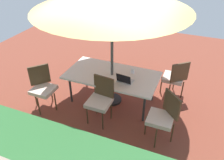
# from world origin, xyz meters

# --- Properties ---
(ground_plane) EXTENTS (10.00, 10.00, 0.02)m
(ground_plane) POSITION_xyz_m (0.00, 0.00, -0.01)
(ground_plane) COLOR brown
(dining_table) EXTENTS (2.02, 1.07, 0.72)m
(dining_table) POSITION_xyz_m (0.00, 0.00, 0.68)
(dining_table) COLOR silver
(dining_table) RESTS_ON ground_plane
(chair_northwest) EXTENTS (0.59, 0.59, 0.98)m
(chair_northwest) POSITION_xyz_m (-1.30, 0.70, 0.55)
(chair_northwest) COLOR beige
(chair_northwest) RESTS_ON ground_plane
(chair_northeast) EXTENTS (0.59, 0.59, 0.98)m
(chair_northeast) POSITION_xyz_m (1.32, 0.76, 0.55)
(chair_northeast) COLOR beige
(chair_northeast) RESTS_ON ground_plane
(chair_southwest) EXTENTS (0.59, 0.59, 0.98)m
(chair_southwest) POSITION_xyz_m (-1.28, -0.71, 0.55)
(chair_southwest) COLOR beige
(chair_southwest) RESTS_ON ground_plane
(chair_north) EXTENTS (0.47, 0.48, 0.98)m
(chair_north) POSITION_xyz_m (-0.03, 0.68, 0.55)
(chair_north) COLOR beige
(chair_north) RESTS_ON ground_plane
(laptop) EXTENTS (0.35, 0.28, 0.21)m
(laptop) POSITION_xyz_m (-0.36, 0.17, 0.77)
(laptop) COLOR #B7B7BC
(laptop) RESTS_ON dining_table
(cup) EXTENTS (0.07, 0.07, 0.10)m
(cup) POSITION_xyz_m (-0.39, -0.23, 0.77)
(cup) COLOR white
(cup) RESTS_ON dining_table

